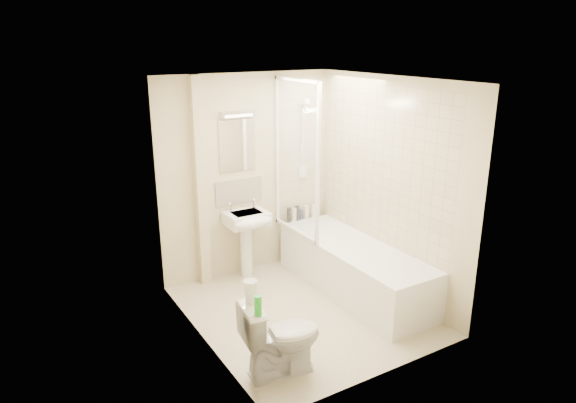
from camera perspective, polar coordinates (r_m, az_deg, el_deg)
floor at (r=5.57m, az=1.68°, el=-12.06°), size 2.50×2.50×0.00m
wall_back at (r=6.12m, az=-4.53°, el=2.86°), size 2.20×0.02×2.40m
wall_left at (r=4.61m, az=-9.80°, el=-2.38°), size 0.02×2.50×2.40m
wall_right at (r=5.72m, az=11.11°, el=1.52°), size 0.02×2.50×2.40m
ceiling at (r=4.85m, az=1.94°, el=13.41°), size 2.20×2.50×0.02m
tile_back at (r=6.42m, az=1.49°, el=5.67°), size 0.70×0.01×1.75m
tile_right at (r=5.74m, az=10.45°, el=3.92°), size 0.01×2.10×1.75m
pipe_boxing at (r=5.83m, az=-9.72°, el=1.90°), size 0.12×0.12×2.40m
splashback at (r=6.11m, az=-5.47°, el=1.14°), size 0.60×0.02×0.30m
mirror at (r=5.98m, az=-5.62°, el=6.20°), size 0.46×0.01×0.60m
strip_light at (r=5.89m, az=-5.63°, el=9.69°), size 0.42×0.07×0.07m
bathtub at (r=5.90m, az=7.34°, el=-7.23°), size 0.70×2.10×0.55m
shower_screen at (r=5.87m, az=0.90°, el=4.78°), size 0.04×0.92×1.80m
shower_fixture at (r=6.36m, az=1.70°, el=6.66°), size 0.10×0.16×0.99m
pedestal_sink at (r=6.03m, az=-4.44°, el=-2.78°), size 0.48×0.46×0.94m
bottle_black_a at (r=6.45m, az=0.10°, el=-1.50°), size 0.05×0.05×0.18m
bottle_white_a at (r=6.49m, az=0.68°, el=-1.44°), size 0.06×0.06×0.17m
bottle_black_b at (r=6.51m, az=1.01°, el=-1.30°), size 0.06×0.06×0.19m
bottle_blue at (r=6.55m, az=1.49°, el=-1.45°), size 0.05×0.05×0.13m
bottle_cream at (r=6.59m, az=2.07°, el=-1.17°), size 0.06×0.06×0.17m
bottle_white_b at (r=6.65m, az=2.88°, el=-1.04°), size 0.06×0.06×0.16m
bottle_green at (r=6.69m, az=3.26°, el=-1.20°), size 0.07×0.07×0.10m
toilet at (r=4.50m, az=-0.77°, el=-14.78°), size 0.57×0.78×0.69m
toilet_roll_lower at (r=4.27m, az=-4.12°, el=-10.47°), size 0.10×0.10×0.11m
toilet_roll_upper at (r=4.21m, az=-4.21°, el=-9.34°), size 0.12×0.12×0.09m
green_bottle at (r=4.08m, az=-3.35°, el=-11.46°), size 0.06×0.06×0.16m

